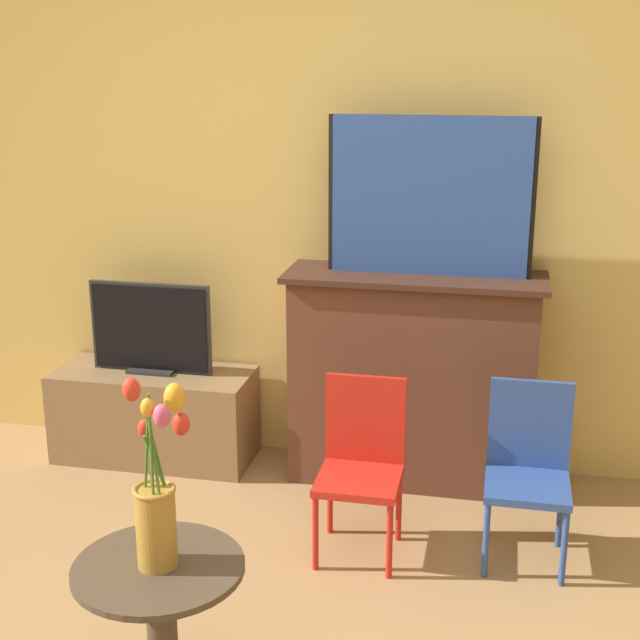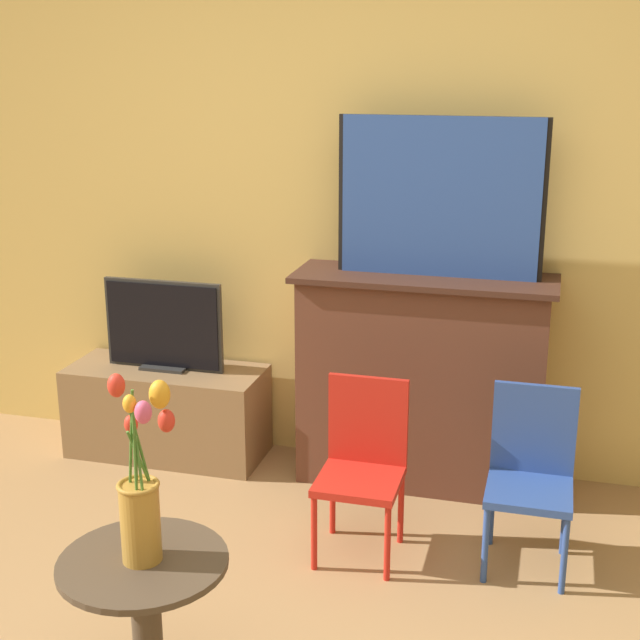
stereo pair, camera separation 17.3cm
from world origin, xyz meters
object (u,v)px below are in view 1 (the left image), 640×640
(tv_monitor, at_px, (151,329))
(chair_blue, at_px, (528,464))
(painting, at_px, (430,197))
(chair_red, at_px, (362,458))
(vase_tulips, at_px, (157,499))

(tv_monitor, xyz_separation_m, chair_blue, (1.73, -0.54, -0.26))
(painting, xyz_separation_m, chair_blue, (0.45, -0.58, -0.92))
(chair_red, height_order, chair_blue, same)
(tv_monitor, xyz_separation_m, vase_tulips, (0.70, -1.67, 0.06))
(painting, bearing_deg, vase_tulips, -108.49)
(tv_monitor, height_order, vase_tulips, vase_tulips)
(tv_monitor, relative_size, chair_blue, 0.85)
(chair_blue, xyz_separation_m, vase_tulips, (-1.02, -1.13, 0.32))
(painting, height_order, chair_red, painting)
(vase_tulips, bearing_deg, tv_monitor, 112.93)
(tv_monitor, bearing_deg, chair_red, -29.33)
(chair_blue, relative_size, vase_tulips, 1.26)
(painting, relative_size, vase_tulips, 1.61)
(tv_monitor, bearing_deg, chair_blue, -17.30)
(vase_tulips, bearing_deg, chair_red, 69.16)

